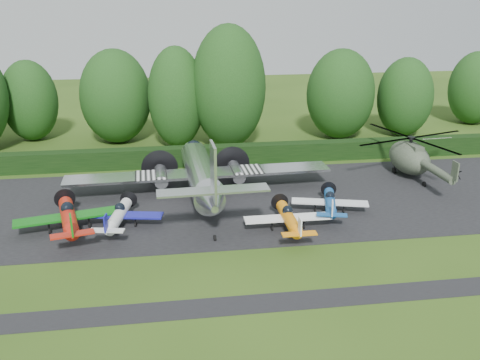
{
  "coord_description": "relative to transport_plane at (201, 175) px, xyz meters",
  "views": [
    {
      "loc": [
        -2.67,
        -33.03,
        17.87
      ],
      "look_at": [
        3.32,
        8.82,
        2.5
      ],
      "focal_mm": 40.0,
      "sensor_mm": 36.0,
      "label": 1
    }
  ],
  "objects": [
    {
      "name": "helicopter",
      "position": [
        20.88,
        2.91,
        -0.01
      ],
      "size": [
        12.44,
        14.56,
        4.01
      ],
      "rotation": [
        0.0,
        0.0,
        -0.04
      ],
      "color": "#374031",
      "rests_on": "ground"
    },
    {
      "name": "ground",
      "position": [
        -0.23,
        -11.63,
        -2.16
      ],
      "size": [
        160.0,
        160.0,
        0.0
      ],
      "primitive_type": "plane",
      "color": "#2A4814",
      "rests_on": "ground"
    },
    {
      "name": "tree_1",
      "position": [
        -19.0,
        22.02,
        2.71
      ],
      "size": [
        6.62,
        6.62,
        9.76
      ],
      "color": "black",
      "rests_on": "ground"
    },
    {
      "name": "tree_3",
      "position": [
        38.8,
        22.21,
        2.74
      ],
      "size": [
        6.92,
        6.92,
        9.82
      ],
      "color": "black",
      "rests_on": "ground"
    },
    {
      "name": "tree_9",
      "position": [
        18.42,
        17.75,
        3.31
      ],
      "size": [
        8.25,
        8.25,
        10.95
      ],
      "color": "black",
      "rests_on": "ground"
    },
    {
      "name": "light_plane_orange",
      "position": [
        6.14,
        -8.02,
        -1.07
      ],
      "size": [
        6.77,
        7.12,
        2.6
      ],
      "rotation": [
        0.0,
        0.0,
        0.0
      ],
      "color": "orange",
      "rests_on": "ground"
    },
    {
      "name": "light_plane_blue",
      "position": [
        10.28,
        -5.2,
        -1.14
      ],
      "size": [
        6.34,
        6.66,
        2.44
      ],
      "rotation": [
        0.0,
        0.0,
        0.26
      ],
      "color": "#184E92",
      "rests_on": "ground"
    },
    {
      "name": "apron",
      "position": [
        -0.23,
        -1.63,
        -2.15
      ],
      "size": [
        70.0,
        18.0,
        0.01
      ],
      "primitive_type": "cube",
      "color": "black",
      "rests_on": "ground"
    },
    {
      "name": "tree_4",
      "position": [
        -8.62,
        19.6,
        3.41
      ],
      "size": [
        8.33,
        8.33,
        11.16
      ],
      "color": "black",
      "rests_on": "ground"
    },
    {
      "name": "hedgerow",
      "position": [
        -0.23,
        9.37,
        -2.16
      ],
      "size": [
        90.0,
        1.6,
        2.0
      ],
      "primitive_type": "cube",
      "color": "black",
      "rests_on": "ground"
    },
    {
      "name": "tree_8",
      "position": [
        -1.51,
        16.75,
        3.67
      ],
      "size": [
        6.54,
        6.54,
        11.68
      ],
      "color": "black",
      "rests_on": "ground"
    },
    {
      "name": "transport_plane",
      "position": [
        0.0,
        0.0,
        0.0
      ],
      "size": [
        24.14,
        18.51,
        7.74
      ],
      "rotation": [
        0.0,
        0.0,
        -0.04
      ],
      "color": "silver",
      "rests_on": "ground"
    },
    {
      "name": "sign_board",
      "position": [
        26.85,
        8.83,
        -0.8
      ],
      "size": [
        3.56,
        0.13,
        2.0
      ],
      "rotation": [
        0.0,
        0.0,
        -0.06
      ],
      "color": "#3F3326",
      "rests_on": "ground"
    },
    {
      "name": "light_plane_red",
      "position": [
        -10.58,
        -5.81,
        -0.87
      ],
      "size": [
        8.04,
        8.45,
        3.09
      ],
      "rotation": [
        0.0,
        0.0,
        -0.23
      ],
      "color": "#B11E10",
      "rests_on": "ground"
    },
    {
      "name": "taxiway_verge",
      "position": [
        -0.23,
        -17.63,
        -2.16
      ],
      "size": [
        70.0,
        2.0,
        0.0
      ],
      "primitive_type": "cube",
      "color": "black",
      "rests_on": "ground"
    },
    {
      "name": "light_plane_white",
      "position": [
        -6.89,
        -5.56,
        -1.08
      ],
      "size": [
        6.72,
        7.07,
        2.58
      ],
      "rotation": [
        0.0,
        0.0,
        0.18
      ],
      "color": "silver",
      "rests_on": "ground"
    },
    {
      "name": "tree_2",
      "position": [
        26.72,
        17.59,
        2.74
      ],
      "size": [
        6.83,
        6.83,
        9.81
      ],
      "color": "black",
      "rests_on": "ground"
    },
    {
      "name": "tree_6",
      "position": [
        4.43,
        15.83,
        4.88
      ],
      "size": [
        8.51,
        8.51,
        14.09
      ],
      "color": "black",
      "rests_on": "ground"
    }
  ]
}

